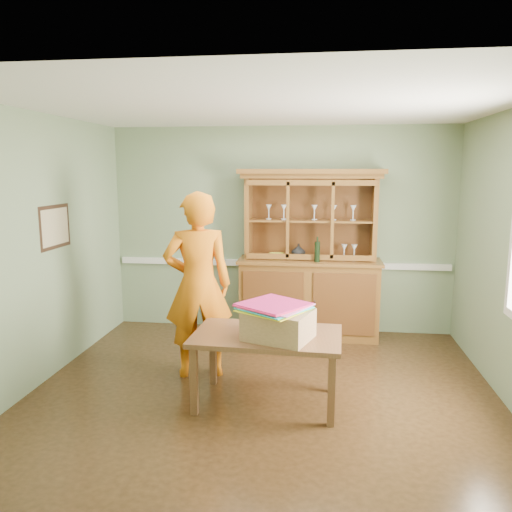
# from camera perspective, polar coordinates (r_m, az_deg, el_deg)

# --- Properties ---
(floor) EXTENTS (4.50, 4.50, 0.00)m
(floor) POSITION_cam_1_polar(r_m,az_deg,el_deg) (5.08, 0.85, -15.09)
(floor) COLOR #492E17
(floor) RESTS_ON ground
(ceiling) EXTENTS (4.50, 4.50, 0.00)m
(ceiling) POSITION_cam_1_polar(r_m,az_deg,el_deg) (4.64, 0.94, 16.78)
(ceiling) COLOR white
(ceiling) RESTS_ON wall_back
(wall_back) EXTENTS (4.50, 0.00, 4.50)m
(wall_back) POSITION_cam_1_polar(r_m,az_deg,el_deg) (6.64, 2.85, 2.98)
(wall_back) COLOR gray
(wall_back) RESTS_ON floor
(wall_left) EXTENTS (0.00, 4.00, 4.00)m
(wall_left) POSITION_cam_1_polar(r_m,az_deg,el_deg) (5.41, -23.53, 0.61)
(wall_left) COLOR gray
(wall_left) RESTS_ON floor
(wall_front) EXTENTS (4.50, 0.00, 4.50)m
(wall_front) POSITION_cam_1_polar(r_m,az_deg,el_deg) (2.74, -3.90, -6.88)
(wall_front) COLOR gray
(wall_front) RESTS_ON floor
(chair_rail) EXTENTS (4.41, 0.05, 0.08)m
(chair_rail) POSITION_cam_1_polar(r_m,az_deg,el_deg) (6.69, 2.80, -0.87)
(chair_rail) COLOR silver
(chair_rail) RESTS_ON wall_back
(framed_map) EXTENTS (0.03, 0.60, 0.46)m
(framed_map) POSITION_cam_1_polar(r_m,az_deg,el_deg) (5.63, -21.94, 3.11)
(framed_map) COLOR #301D13
(framed_map) RESTS_ON wall_left
(china_hutch) EXTENTS (1.83, 0.60, 2.15)m
(china_hutch) POSITION_cam_1_polar(r_m,az_deg,el_deg) (6.48, 6.08, -2.56)
(china_hutch) COLOR brown
(china_hutch) RESTS_ON floor
(dining_table) EXTENTS (1.37, 0.86, 0.67)m
(dining_table) POSITION_cam_1_polar(r_m,az_deg,el_deg) (4.61, 1.26, -9.80)
(dining_table) COLOR brown
(dining_table) RESTS_ON floor
(cardboard_box) EXTENTS (0.66, 0.59, 0.26)m
(cardboard_box) POSITION_cam_1_polar(r_m,az_deg,el_deg) (4.43, 2.58, -7.84)
(cardboard_box) COLOR tan
(cardboard_box) RESTS_ON dining_table
(kite_stack) EXTENTS (0.69, 0.69, 0.05)m
(kite_stack) POSITION_cam_1_polar(r_m,az_deg,el_deg) (4.41, 2.12, -5.80)
(kite_stack) COLOR yellow
(kite_stack) RESTS_ON cardboard_box
(person) EXTENTS (0.81, 0.65, 1.93)m
(person) POSITION_cam_1_polar(r_m,az_deg,el_deg) (5.18, -6.65, -3.34)
(person) COLOR orange
(person) RESTS_ON floor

